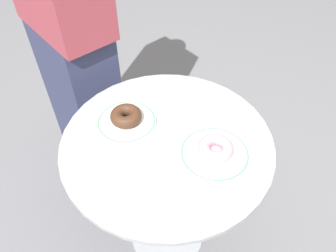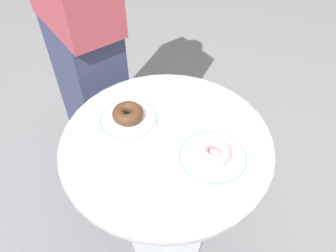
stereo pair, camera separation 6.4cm
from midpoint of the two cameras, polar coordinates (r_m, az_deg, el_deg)
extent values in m
cube|color=slate|center=(1.73, 0.91, -18.69)|extent=(7.00, 7.00, 0.02)
cylinder|color=#999EA3|center=(1.11, 1.35, -2.82)|extent=(0.72, 0.72, 0.02)
cylinder|color=#999EA3|center=(1.39, 1.10, -12.22)|extent=(0.06, 0.06, 0.68)
cylinder|color=#999EA3|center=(1.71, 0.92, -18.38)|extent=(0.35, 0.35, 0.03)
cylinder|color=white|center=(1.17, -5.35, 1.13)|extent=(0.21, 0.21, 0.01)
torus|color=#4C9E66|center=(1.16, -5.36, 1.25)|extent=(0.20, 0.20, 0.01)
cylinder|color=white|center=(1.06, 9.44, -5.37)|extent=(0.22, 0.22, 0.01)
torus|color=#4C9E66|center=(1.06, 9.46, -5.26)|extent=(0.22, 0.22, 0.01)
torus|color=#422819|center=(1.15, -5.55, 2.03)|extent=(0.15, 0.15, 0.04)
torus|color=pink|center=(1.04, 9.62, -4.44)|extent=(0.15, 0.15, 0.04)
cube|color=white|center=(0.96, -2.26, -12.90)|extent=(0.12, 0.14, 0.01)
cube|color=#2D3351|center=(1.69, -11.43, 3.91)|extent=(0.41, 0.33, 0.88)
camera|label=1|loc=(0.03, -88.32, 1.77)|focal=35.08mm
camera|label=2|loc=(0.03, 91.68, -1.77)|focal=35.08mm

